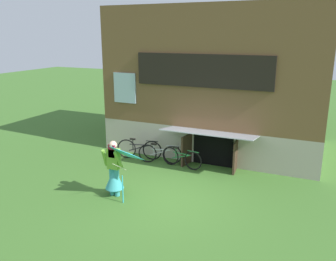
% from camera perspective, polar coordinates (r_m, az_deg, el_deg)
% --- Properties ---
extents(ground_plane, '(60.00, 60.00, 0.00)m').
position_cam_1_polar(ground_plane, '(10.10, -0.62, -10.65)').
color(ground_plane, '#3D6B28').
extents(log_house, '(7.83, 5.80, 5.36)m').
position_cam_1_polar(log_house, '(14.20, 8.57, 8.12)').
color(log_house, '#ADA393').
rests_on(log_house, ground_plane).
extents(person, '(0.61, 0.52, 1.60)m').
position_cam_1_polar(person, '(10.06, -8.63, -6.73)').
color(person, teal).
rests_on(person, ground_plane).
extents(kite, '(1.07, 1.14, 1.50)m').
position_cam_1_polar(kite, '(9.28, -9.36, -4.90)').
color(kite, '#2DB2CC').
rests_on(kite, ground_plane).
extents(bicycle_green, '(1.52, 0.26, 0.70)m').
position_cam_1_polar(bicycle_green, '(12.10, 2.16, -4.38)').
color(bicycle_green, black).
rests_on(bicycle_green, ground_plane).
extents(bicycle_silver, '(1.51, 0.43, 0.71)m').
position_cam_1_polar(bicycle_silver, '(12.49, -1.30, -3.73)').
color(bicycle_silver, black).
rests_on(bicycle_silver, ground_plane).
extents(bicycle_black, '(1.64, 0.41, 0.76)m').
position_cam_1_polar(bicycle_black, '(12.93, -4.62, -2.98)').
color(bicycle_black, black).
rests_on(bicycle_black, ground_plane).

